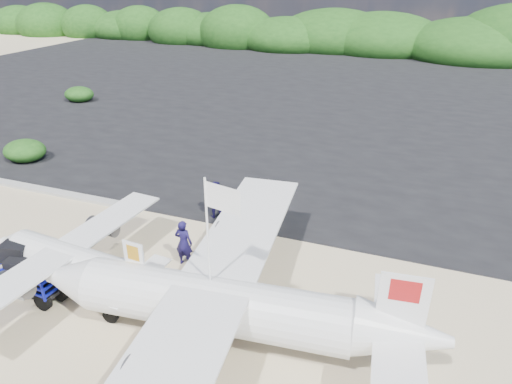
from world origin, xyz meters
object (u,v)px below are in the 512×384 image
flagpole (213,340)px  aircraft_small (236,69)px  baggage_cart (37,291)px  crew_a (184,243)px  crew_b (215,199)px  signboard (215,326)px  crew_c (235,243)px

flagpole → aircraft_small: (-15.47, 38.87, 0.00)m
flagpole → baggage_cart: bearing=-179.7°
crew_a → crew_b: crew_a is taller
flagpole → crew_b: flagpole is taller
baggage_cart → crew_b: crew_b is taller
signboard → crew_b: size_ratio=1.08×
crew_a → aircraft_small: bearing=-72.9°
signboard → aircraft_small: bearing=92.2°
baggage_cart → crew_c: bearing=39.4°
flagpole → signboard: (-0.21, 0.56, 0.00)m
signboard → crew_b: crew_b is taller
baggage_cart → signboard: signboard is taller
signboard → crew_b: bearing=95.0°
crew_b → aircraft_small: (-12.29, 31.82, -0.89)m
crew_a → crew_b: bearing=-85.9°
baggage_cart → flagpole: (6.87, 0.03, 0.00)m
crew_c → flagpole: bearing=121.9°
flagpole → crew_c: (-0.98, 4.08, 0.84)m
crew_b → crew_c: 3.69m
baggage_cart → crew_a: 5.38m
crew_b → crew_a: bearing=80.9°
baggage_cart → signboard: bearing=9.6°
signboard → crew_a: size_ratio=1.02×
flagpole → crew_a: 4.37m
baggage_cart → flagpole: bearing=4.8°
crew_a → crew_c: crew_a is taller
crew_b → crew_c: bearing=110.6°
baggage_cart → crew_b: 8.04m
flagpole → crew_a: flagpole is taller
crew_c → aircraft_small: 37.70m
crew_a → crew_b: size_ratio=1.07×
signboard → crew_a: (-2.52, 2.71, 0.95)m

